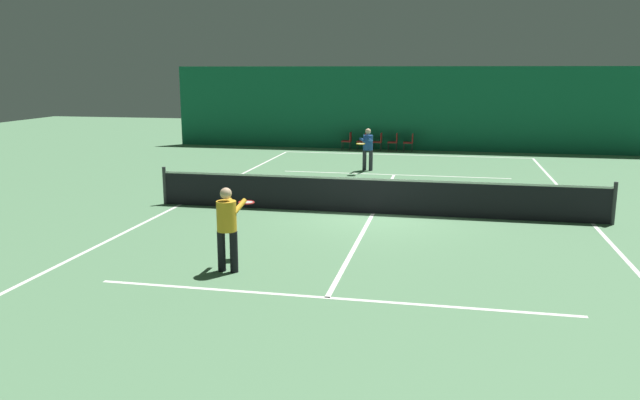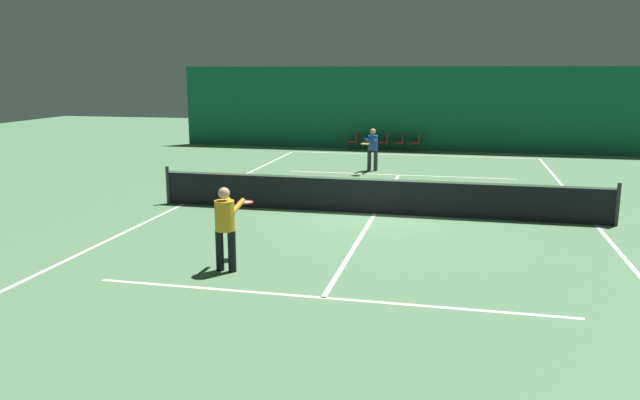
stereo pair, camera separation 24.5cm
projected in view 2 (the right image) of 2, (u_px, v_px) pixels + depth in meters
ground_plane at (375, 214)px, 16.58m from camera, size 60.00×60.00×0.00m
backdrop_curtain at (415, 109)px, 29.30m from camera, size 23.00×0.12×3.91m
court_line_baseline_far at (411, 155)px, 27.94m from camera, size 11.00×0.10×0.00m
court_line_service_far at (399, 175)px, 22.69m from camera, size 8.25×0.10×0.00m
court_line_service_near at (323, 298)px, 10.47m from camera, size 8.25×0.10×0.00m
court_line_sideline_left at (183, 204)px, 17.77m from camera, size 0.10×23.80×0.00m
court_line_sideline_right at (596, 225)px, 15.40m from camera, size 0.10×23.80×0.00m
court_line_centre at (375, 214)px, 16.58m from camera, size 0.10×12.80×0.00m
tennis_net at (375, 195)px, 16.48m from camera, size 12.00×0.10×1.07m
player_near at (226, 222)px, 11.72m from camera, size 0.45×1.35×1.62m
player_far at (372, 146)px, 23.45m from camera, size 0.54×1.35×1.60m
courtside_chair_0 at (354, 140)px, 29.68m from camera, size 0.44×0.44×0.84m
courtside_chair_1 at (369, 140)px, 29.52m from camera, size 0.44×0.44×0.84m
courtside_chair_2 at (385, 141)px, 29.36m from camera, size 0.44×0.44×0.84m
courtside_chair_3 at (400, 141)px, 29.20m from camera, size 0.44×0.44×0.84m
courtside_chair_4 at (416, 141)px, 29.05m from camera, size 0.44×0.44×0.84m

